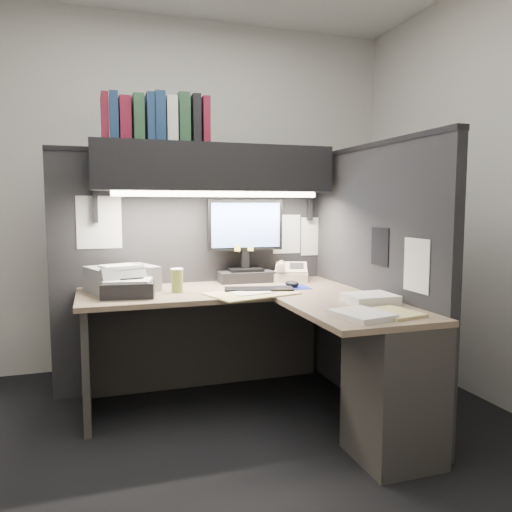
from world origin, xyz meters
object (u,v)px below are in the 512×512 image
object	(u,v)px
desk	(300,354)
printer	(122,279)
overhead_shelf	(214,168)
telephone	(291,273)
coffee_cup	(177,281)
notebook_stack	(129,289)
monitor	(245,249)
keyboard	(259,290)

from	to	relation	value
desk	printer	world-z (taller)	printer
overhead_shelf	printer	distance (m)	0.92
overhead_shelf	telephone	distance (m)	0.91
telephone	coffee_cup	bearing A→B (deg)	-141.70
coffee_cup	notebook_stack	world-z (taller)	coffee_cup
monitor	printer	bearing A→B (deg)	-169.05
monitor	printer	distance (m)	0.86
monitor	coffee_cup	xyz separation A→B (m)	(-0.52, -0.28, -0.16)
printer	telephone	bearing A→B (deg)	-15.70
printer	notebook_stack	world-z (taller)	printer
desk	monitor	world-z (taller)	monitor
notebook_stack	monitor	bearing A→B (deg)	22.37
overhead_shelf	monitor	size ratio (longest dim) A/B	2.74
desk	overhead_shelf	bearing A→B (deg)	111.79
telephone	coffee_cup	distance (m)	0.87
notebook_stack	keyboard	bearing A→B (deg)	-5.14
coffee_cup	notebook_stack	bearing A→B (deg)	-169.27
desk	telephone	distance (m)	0.88
overhead_shelf	telephone	size ratio (longest dim) A/B	6.14
telephone	notebook_stack	distance (m)	1.17
telephone	coffee_cup	xyz separation A→B (m)	(-0.84, -0.23, 0.02)
monitor	desk	bearing A→B (deg)	-83.17
desk	coffee_cup	xyz separation A→B (m)	(-0.59, 0.54, 0.35)
monitor	printer	world-z (taller)	monitor
desk	coffee_cup	world-z (taller)	coffee_cup
desk	printer	bearing A→B (deg)	142.52
coffee_cup	notebook_stack	distance (m)	0.30
monitor	telephone	distance (m)	0.37
keyboard	telephone	bearing A→B (deg)	59.59
keyboard	coffee_cup	xyz separation A→B (m)	(-0.49, 0.13, 0.06)
telephone	coffee_cup	world-z (taller)	coffee_cup
overhead_shelf	notebook_stack	world-z (taller)	overhead_shelf
telephone	notebook_stack	world-z (taller)	telephone
overhead_shelf	monitor	distance (m)	0.60
keyboard	desk	bearing A→B (deg)	-62.05
desk	notebook_stack	distance (m)	1.06
monitor	notebook_stack	world-z (taller)	monitor
keyboard	coffee_cup	bearing A→B (deg)	179.87
desk	keyboard	xyz separation A→B (m)	(-0.10, 0.41, 0.30)
coffee_cup	printer	bearing A→B (deg)	154.32
coffee_cup	monitor	bearing A→B (deg)	28.22
overhead_shelf	desk	bearing A→B (deg)	-68.21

